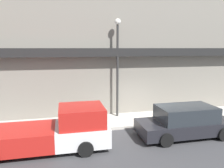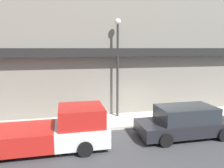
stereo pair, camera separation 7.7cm
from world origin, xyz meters
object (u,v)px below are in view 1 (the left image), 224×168
(fire_hydrant, at_px, (98,118))
(street_lamp, at_px, (118,57))
(pickup_truck, at_px, (51,131))
(parked_car, at_px, (185,122))

(fire_hydrant, relative_size, street_lamp, 0.11)
(pickup_truck, bearing_deg, fire_hydrant, 42.82)
(parked_car, bearing_deg, street_lamp, 126.53)
(pickup_truck, height_order, street_lamp, street_lamp)
(parked_car, relative_size, fire_hydrant, 7.35)
(parked_car, bearing_deg, fire_hydrant, 149.33)
(fire_hydrant, bearing_deg, street_lamp, 38.16)
(street_lamp, bearing_deg, fire_hydrant, -141.84)
(street_lamp, bearing_deg, parked_car, -52.07)
(street_lamp, bearing_deg, pickup_truck, -138.28)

